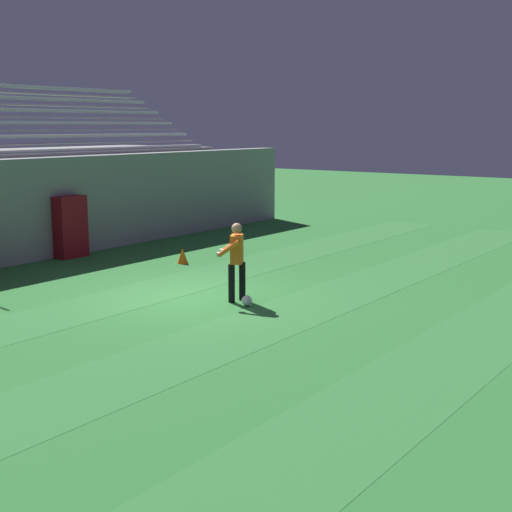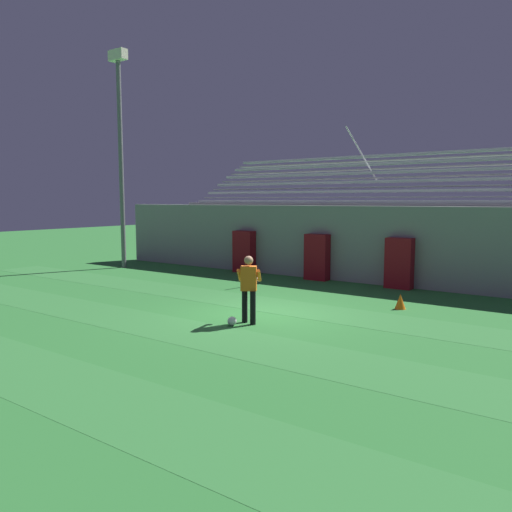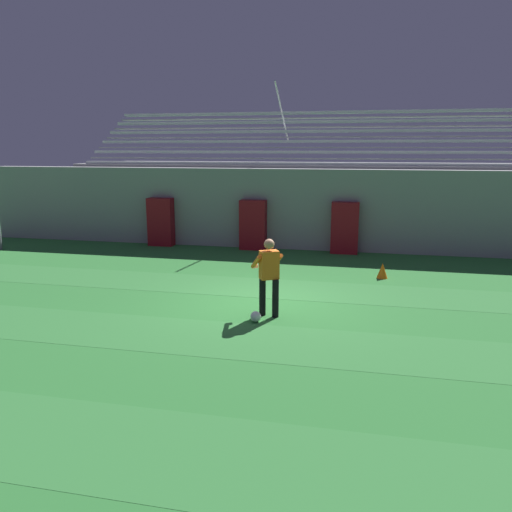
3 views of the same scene
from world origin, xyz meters
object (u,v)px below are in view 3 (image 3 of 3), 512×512
(goalkeeper, at_px, (269,272))
(traffic_cone, at_px, (382,271))
(padding_pillar_gate_right, at_px, (345,228))
(padding_pillar_gate_left, at_px, (253,225))
(padding_pillar_far_left, at_px, (161,222))
(soccer_ball, at_px, (256,317))

(goalkeeper, relative_size, traffic_cone, 3.98)
(padding_pillar_gate_right, height_order, traffic_cone, padding_pillar_gate_right)
(padding_pillar_gate_left, xyz_separation_m, padding_pillar_gate_right, (3.17, 0.00, 0.00))
(padding_pillar_gate_left, distance_m, padding_pillar_far_left, 3.45)
(goalkeeper, bearing_deg, padding_pillar_far_left, 127.61)
(padding_pillar_far_left, height_order, traffic_cone, padding_pillar_far_left)
(padding_pillar_gate_right, bearing_deg, padding_pillar_gate_left, 180.00)
(soccer_ball, height_order, traffic_cone, traffic_cone)
(padding_pillar_far_left, relative_size, soccer_ball, 7.88)
(padding_pillar_gate_right, distance_m, traffic_cone, 3.42)
(padding_pillar_gate_left, relative_size, goalkeeper, 1.04)
(padding_pillar_gate_left, xyz_separation_m, traffic_cone, (4.34, -3.15, -0.66))
(padding_pillar_gate_left, xyz_separation_m, goalkeeper, (1.87, -6.90, 0.09))
(padding_pillar_gate_left, relative_size, padding_pillar_far_left, 1.00)
(padding_pillar_gate_left, distance_m, traffic_cone, 5.40)
(padding_pillar_gate_right, relative_size, soccer_ball, 7.88)
(traffic_cone, bearing_deg, padding_pillar_gate_right, 110.36)
(padding_pillar_gate_left, height_order, padding_pillar_gate_right, same)
(padding_pillar_gate_right, xyz_separation_m, padding_pillar_far_left, (-6.61, 0.00, 0.00))
(padding_pillar_far_left, height_order, goalkeeper, padding_pillar_far_left)
(padding_pillar_gate_left, distance_m, soccer_ball, 7.55)
(padding_pillar_gate_right, relative_size, traffic_cone, 4.13)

